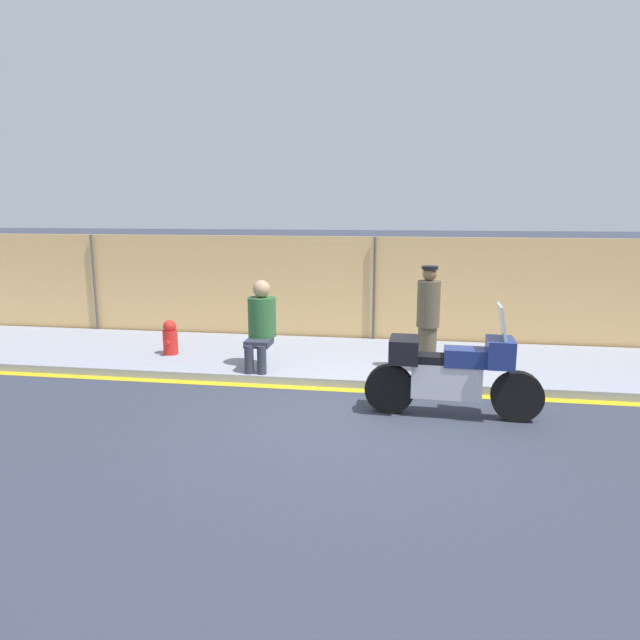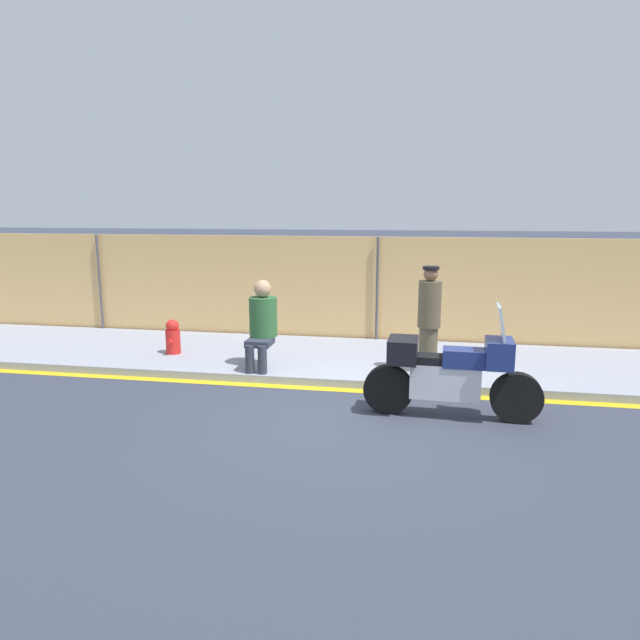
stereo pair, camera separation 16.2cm
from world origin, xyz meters
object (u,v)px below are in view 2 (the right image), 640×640
Objects in this scene: fire_hydrant at (173,337)px; officer_standing at (429,318)px; person_seated_on_curb at (262,320)px; motorcycle at (450,373)px.

officer_standing is at bearing -4.71° from fire_hydrant.
person_seated_on_curb is at bearing -175.92° from officer_standing.
motorcycle is 3.69× the size of fire_hydrant.
officer_standing is 4.35m from fire_hydrant.
fire_hydrant is (-4.30, 0.35, -0.54)m from officer_standing.
fire_hydrant is at bearing 162.92° from person_seated_on_curb.
person_seated_on_curb is at bearing -17.08° from fire_hydrant.
fire_hydrant is at bearing 158.93° from motorcycle.
motorcycle is 1.36× the size of officer_standing.
motorcycle is at bearing -26.76° from person_seated_on_curb.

